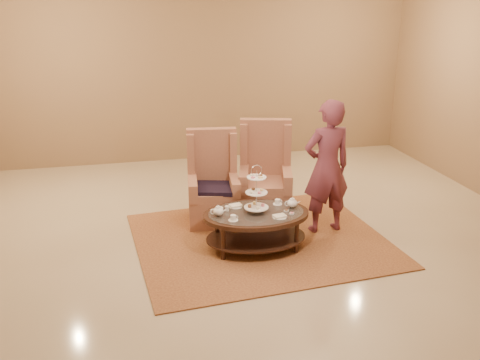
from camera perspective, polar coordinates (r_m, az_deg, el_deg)
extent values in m
plane|color=#BDAB8C|center=(6.91, 1.50, -7.06)|extent=(8.00, 8.00, 0.00)
cube|color=white|center=(6.91, 1.50, -7.06)|extent=(8.00, 8.00, 0.02)
cube|color=#927150|center=(10.19, -4.13, 11.88)|extent=(8.00, 0.04, 3.50)
cube|color=#A26C39|center=(7.06, 2.18, -6.39)|extent=(3.37, 2.88, 0.02)
cylinder|color=black|center=(6.47, -1.79, -6.84)|extent=(0.06, 0.06, 0.44)
cylinder|color=black|center=(6.67, 6.04, -6.12)|extent=(0.06, 0.06, 0.44)
cylinder|color=black|center=(6.90, -2.46, -5.11)|extent=(0.06, 0.06, 0.44)
cylinder|color=black|center=(7.08, 4.90, -4.49)|extent=(0.06, 0.06, 0.44)
cylinder|color=silver|center=(6.55, 1.76, -1.24)|extent=(0.01, 0.01, 0.55)
torus|color=silver|center=(6.46, 1.79, 1.03)|extent=(0.14, 0.01, 0.14)
cylinder|color=white|center=(6.63, 1.74, -2.92)|extent=(0.31, 0.31, 0.01)
cylinder|color=white|center=(6.55, 1.76, -1.33)|extent=(0.28, 0.28, 0.01)
cylinder|color=white|center=(6.49, 1.78, 0.29)|extent=(0.25, 0.25, 0.01)
cylinder|color=#D26B79|center=(6.64, 2.45, -2.68)|extent=(0.04, 0.04, 0.03)
cylinder|color=#E2B971|center=(6.69, 1.58, -2.47)|extent=(0.04, 0.04, 0.03)
cylinder|color=brown|center=(6.60, 1.03, -2.79)|extent=(0.04, 0.04, 0.03)
cylinder|color=white|center=(6.54, 1.91, -3.01)|extent=(0.04, 0.04, 0.03)
ellipsoid|color=#E2B971|center=(6.58, 2.33, -1.04)|extent=(0.05, 0.05, 0.03)
ellipsoid|color=brown|center=(6.61, 1.44, -0.95)|extent=(0.05, 0.05, 0.03)
ellipsoid|color=white|center=(6.51, 1.19, -1.26)|extent=(0.05, 0.05, 0.03)
ellipsoid|color=#D26B79|center=(6.49, 2.10, -1.35)|extent=(0.05, 0.05, 0.03)
cube|color=brown|center=(6.53, 2.17, 0.56)|extent=(0.05, 0.03, 0.02)
cube|color=white|center=(6.52, 1.35, 0.55)|extent=(0.05, 0.03, 0.02)
cube|color=#D26B79|center=(6.44, 1.38, 0.28)|extent=(0.05, 0.03, 0.02)
cube|color=#E2B971|center=(6.44, 2.21, 0.29)|extent=(0.05, 0.03, 0.02)
ellipsoid|color=white|center=(6.52, -2.33, -3.35)|extent=(0.13, 0.13, 0.10)
cylinder|color=white|center=(6.50, -2.34, -2.90)|extent=(0.06, 0.06, 0.01)
sphere|color=white|center=(6.50, -2.34, -2.79)|extent=(0.02, 0.02, 0.02)
cone|color=white|center=(6.53, -1.62, -3.25)|extent=(0.08, 0.03, 0.06)
torus|color=white|center=(6.51, -2.90, -3.39)|extent=(0.07, 0.02, 0.07)
ellipsoid|color=white|center=(6.79, 5.59, -2.47)|extent=(0.13, 0.13, 0.10)
cylinder|color=white|center=(6.77, 5.61, -2.04)|extent=(0.06, 0.06, 0.01)
sphere|color=white|center=(6.77, 5.61, -1.93)|extent=(0.02, 0.02, 0.02)
cone|color=white|center=(6.82, 6.25, -2.38)|extent=(0.08, 0.03, 0.06)
torus|color=white|center=(6.78, 5.06, -2.52)|extent=(0.07, 0.02, 0.07)
cylinder|color=white|center=(6.41, -0.73, -4.30)|extent=(0.12, 0.12, 0.01)
cylinder|color=white|center=(6.40, -0.73, -4.02)|extent=(0.07, 0.07, 0.06)
torus|color=white|center=(6.40, -0.36, -3.99)|extent=(0.04, 0.01, 0.04)
cylinder|color=white|center=(6.90, 4.02, -2.57)|extent=(0.12, 0.12, 0.01)
cylinder|color=white|center=(6.89, 4.03, -2.31)|extent=(0.07, 0.07, 0.06)
torus|color=white|center=(6.90, 4.36, -2.28)|extent=(0.04, 0.01, 0.04)
cylinder|color=white|center=(6.80, -0.47, -2.85)|extent=(0.18, 0.18, 0.01)
cube|color=beige|center=(6.80, -0.47, -2.73)|extent=(0.17, 0.13, 0.02)
cylinder|color=white|center=(6.51, 4.23, -3.97)|extent=(0.18, 0.18, 0.01)
cube|color=beige|center=(6.50, 4.24, -3.84)|extent=(0.17, 0.13, 0.02)
cylinder|color=white|center=(6.67, -1.40, -3.05)|extent=(0.05, 0.05, 0.07)
cylinder|color=white|center=(6.61, 5.55, -3.58)|extent=(0.06, 0.06, 0.02)
cylinder|color=#D26B79|center=(6.61, 5.55, -3.50)|extent=(0.04, 0.04, 0.01)
cylinder|color=white|center=(6.69, 4.95, -3.29)|extent=(0.06, 0.06, 0.02)
cylinder|color=brown|center=(6.68, 4.95, -3.21)|extent=(0.04, 0.04, 0.01)
cylinder|color=white|center=(6.75, -2.07, -3.00)|extent=(0.06, 0.06, 0.02)
cylinder|color=white|center=(6.75, -2.07, -2.92)|extent=(0.04, 0.04, 0.01)
cube|color=#A4674D|center=(7.53, -2.82, -3.02)|extent=(0.77, 0.77, 0.42)
cube|color=#A4674D|center=(7.39, -2.82, -1.31)|extent=(0.65, 0.65, 0.10)
cube|color=#A4674D|center=(7.65, -3.01, 0.82)|extent=(0.71, 0.22, 1.29)
cube|color=#A4674D|center=(7.51, -5.30, 2.80)|extent=(0.12, 0.23, 0.59)
cube|color=#A4674D|center=(7.54, -0.77, 2.95)|extent=(0.12, 0.23, 0.59)
cube|color=#A4674D|center=(7.35, -5.07, -0.82)|extent=(0.19, 0.63, 0.26)
cube|color=#A4674D|center=(7.39, -0.61, -0.65)|extent=(0.19, 0.63, 0.26)
cube|color=black|center=(7.34, -2.82, -0.89)|extent=(0.65, 0.62, 0.06)
cube|color=#A4674D|center=(7.75, 2.68, -2.26)|extent=(0.90, 0.90, 0.44)
cube|color=#A4674D|center=(7.60, 2.72, -0.49)|extent=(0.76, 0.76, 0.10)
cube|color=#A4674D|center=(7.88, 2.70, 1.68)|extent=(0.75, 0.33, 1.36)
cube|color=#A4674D|center=(7.75, 0.41, 3.82)|extent=(0.16, 0.25, 0.63)
cube|color=#A4674D|center=(7.76, 5.07, 3.77)|extent=(0.16, 0.25, 0.63)
cube|color=#A4674D|center=(7.58, 0.43, 0.12)|extent=(0.29, 0.67, 0.27)
cube|color=#A4674D|center=(7.59, 5.02, 0.08)|extent=(0.29, 0.67, 0.27)
imported|color=brown|center=(7.10, 9.25, 1.33)|extent=(0.70, 0.50, 1.81)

